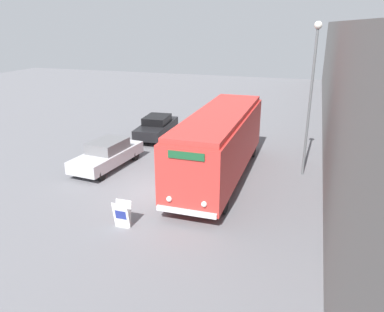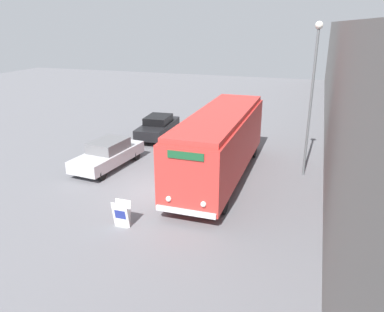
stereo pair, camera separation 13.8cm
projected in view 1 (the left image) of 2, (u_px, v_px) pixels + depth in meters
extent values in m
plane|color=slate|center=(158.00, 193.00, 17.17)|extent=(80.00, 80.00, 0.00)
cube|color=gray|center=(332.00, 86.00, 22.72)|extent=(0.30, 60.00, 7.43)
cylinder|color=black|center=(173.00, 195.00, 15.86)|extent=(0.28, 0.92, 0.92)
cylinder|color=black|center=(223.00, 202.00, 15.22)|extent=(0.28, 0.92, 0.92)
cylinder|color=black|center=(216.00, 145.00, 22.30)|extent=(0.28, 0.92, 0.92)
cylinder|color=black|center=(253.00, 149.00, 21.65)|extent=(0.28, 0.92, 0.92)
cube|color=red|center=(219.00, 144.00, 18.31)|extent=(2.53, 9.99, 2.63)
cube|color=red|center=(220.00, 115.00, 17.83)|extent=(2.33, 9.59, 0.24)
cube|color=silver|center=(186.00, 212.00, 14.19)|extent=(2.40, 0.12, 0.20)
sphere|color=white|center=(169.00, 199.00, 14.28)|extent=(0.22, 0.22, 0.22)
sphere|color=white|center=(204.00, 204.00, 13.87)|extent=(0.22, 0.22, 0.22)
cube|color=#19512D|center=(186.00, 156.00, 13.47)|extent=(1.39, 0.06, 0.28)
cube|color=gray|center=(123.00, 226.00, 14.31)|extent=(0.58, 0.23, 0.01)
cube|color=white|center=(121.00, 215.00, 14.05)|extent=(0.64, 0.21, 1.06)
cube|color=white|center=(123.00, 213.00, 14.22)|extent=(0.64, 0.21, 1.06)
cube|color=navy|center=(121.00, 215.00, 14.03)|extent=(0.45, 0.07, 0.37)
cylinder|color=#595E60|center=(310.00, 106.00, 18.04)|extent=(0.12, 0.12, 7.15)
sphere|color=silver|center=(318.00, 25.00, 16.80)|extent=(0.36, 0.36, 0.36)
cylinder|color=black|center=(77.00, 170.00, 18.97)|extent=(0.22, 0.61, 0.61)
cylinder|color=black|center=(101.00, 174.00, 18.42)|extent=(0.22, 0.61, 0.61)
cylinder|color=black|center=(113.00, 151.00, 21.71)|extent=(0.22, 0.61, 0.61)
cylinder|color=black|center=(135.00, 155.00, 21.16)|extent=(0.22, 0.61, 0.61)
cube|color=#B7B7BC|center=(107.00, 157.00, 19.96)|extent=(2.16, 4.71, 0.61)
cube|color=slate|center=(108.00, 146.00, 19.86)|extent=(1.67, 2.19, 0.55)
cylinder|color=black|center=(138.00, 138.00, 23.97)|extent=(0.22, 0.72, 0.72)
cylinder|color=black|center=(160.00, 140.00, 23.64)|extent=(0.22, 0.72, 0.72)
cylinder|color=black|center=(154.00, 126.00, 26.75)|extent=(0.22, 0.72, 0.72)
cylinder|color=black|center=(174.00, 128.00, 26.42)|extent=(0.22, 0.72, 0.72)
cube|color=black|center=(157.00, 128.00, 25.09)|extent=(2.07, 4.56, 0.64)
cube|color=black|center=(157.00, 120.00, 25.00)|extent=(1.63, 2.10, 0.48)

